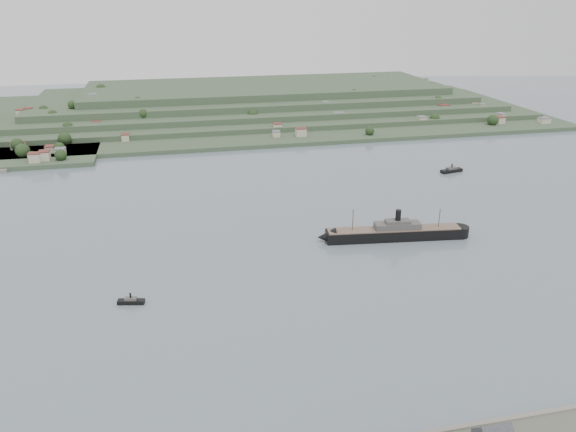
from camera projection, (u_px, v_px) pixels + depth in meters
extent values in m
plane|color=slate|center=(290.00, 254.00, 320.56)|extent=(1400.00, 1400.00, 0.00)
cube|color=#354C32|center=(220.00, 120.00, 645.81)|extent=(760.00, 260.00, 4.00)
cube|color=#354C32|center=(234.00, 111.00, 670.87)|extent=(680.00, 220.00, 5.00)
cube|color=#354C32|center=(245.00, 104.00, 685.48)|extent=(600.00, 200.00, 6.00)
cube|color=#354C32|center=(255.00, 96.00, 699.72)|extent=(520.00, 180.00, 7.00)
cube|color=#354C32|center=(264.00, 88.00, 713.59)|extent=(440.00, 160.00, 8.00)
cube|color=#354C32|center=(12.00, 156.00, 505.24)|extent=(150.00, 90.00, 4.00)
cube|color=black|center=(394.00, 234.00, 338.71)|extent=(83.20, 20.54, 6.42)
cone|color=black|center=(326.00, 237.00, 334.67)|extent=(12.20, 12.20, 11.00)
cylinder|color=black|center=(460.00, 231.00, 342.74)|extent=(11.00, 11.00, 6.42)
cube|color=brown|center=(394.00, 229.00, 337.41)|extent=(81.28, 19.42, 0.55)
cube|color=#4B4845|center=(397.00, 226.00, 336.84)|extent=(28.27, 11.40, 3.67)
cube|color=#4B4845|center=(398.00, 222.00, 335.93)|extent=(15.31, 8.08, 2.29)
cylinder|color=black|center=(398.00, 216.00, 334.63)|extent=(3.30, 3.30, 8.25)
cylinder|color=#483521|center=(353.00, 221.00, 332.62)|extent=(0.46, 0.46, 14.66)
cylinder|color=#483521|center=(439.00, 219.00, 338.16)|extent=(0.46, 0.46, 12.83)
cube|color=black|center=(131.00, 302.00, 269.00)|extent=(13.23, 6.02, 2.05)
cube|color=#4B4845|center=(131.00, 299.00, 268.43)|extent=(6.20, 3.88, 1.54)
cylinder|color=black|center=(130.00, 296.00, 267.80)|extent=(0.85, 0.85, 2.99)
cube|color=black|center=(451.00, 171.00, 465.27)|extent=(20.15, 9.35, 2.59)
cube|color=#4B4845|center=(452.00, 168.00, 464.54)|extent=(9.46, 6.05, 1.94)
cylinder|color=black|center=(452.00, 166.00, 463.74)|extent=(1.08, 1.08, 3.78)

